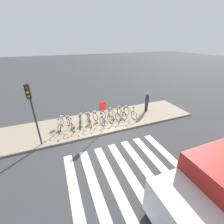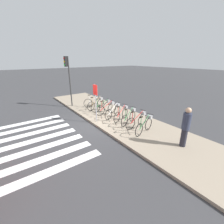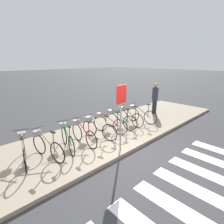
{
  "view_description": "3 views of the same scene",
  "coord_description": "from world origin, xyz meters",
  "px_view_note": "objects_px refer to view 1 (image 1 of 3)",
  "views": [
    {
      "loc": [
        -2.77,
        -8.31,
        6.09
      ],
      "look_at": [
        1.1,
        1.39,
        0.95
      ],
      "focal_mm": 24.0,
      "sensor_mm": 36.0,
      "label": 1
    },
    {
      "loc": [
        7.52,
        -4.03,
        3.83
      ],
      "look_at": [
        1.34,
        0.5,
        1.09
      ],
      "focal_mm": 24.0,
      "sensor_mm": 36.0,
      "label": 2
    },
    {
      "loc": [
        -4.1,
        -3.55,
        3.17
      ],
      "look_at": [
        0.38,
        1.15,
        1.25
      ],
      "focal_mm": 28.0,
      "sensor_mm": 36.0,
      "label": 3
    }
  ],
  "objects_px": {
    "parked_bicycle_2": "(80,120)",
    "parked_bicycle_8": "(130,112)",
    "traffic_light": "(31,104)",
    "sign_post": "(103,112)",
    "parked_bicycle_4": "(98,117)",
    "parked_bicycle_5": "(106,115)",
    "parked_bicycle_0": "(61,123)",
    "parked_bicycle_7": "(121,112)",
    "pedestrian": "(147,101)",
    "parked_bicycle_6": "(114,114)",
    "parked_bicycle_3": "(89,119)",
    "parked_bicycle_1": "(70,123)"
  },
  "relations": [
    {
      "from": "parked_bicycle_4",
      "to": "traffic_light",
      "type": "distance_m",
      "value": 4.9
    },
    {
      "from": "parked_bicycle_1",
      "to": "parked_bicycle_3",
      "type": "xyz_separation_m",
      "value": [
        1.42,
        0.02,
        0.0
      ]
    },
    {
      "from": "parked_bicycle_0",
      "to": "parked_bicycle_7",
      "type": "height_order",
      "value": "same"
    },
    {
      "from": "parked_bicycle_1",
      "to": "parked_bicycle_2",
      "type": "height_order",
      "value": "same"
    },
    {
      "from": "parked_bicycle_0",
      "to": "traffic_light",
      "type": "height_order",
      "value": "traffic_light"
    },
    {
      "from": "parked_bicycle_0",
      "to": "pedestrian",
      "type": "xyz_separation_m",
      "value": [
        7.43,
        0.21,
        0.51
      ]
    },
    {
      "from": "parked_bicycle_7",
      "to": "pedestrian",
      "type": "bearing_deg",
      "value": 4.57
    },
    {
      "from": "parked_bicycle_1",
      "to": "pedestrian",
      "type": "xyz_separation_m",
      "value": [
        6.82,
        0.4,
        0.51
      ]
    },
    {
      "from": "parked_bicycle_6",
      "to": "parked_bicycle_7",
      "type": "bearing_deg",
      "value": 1.39
    },
    {
      "from": "parked_bicycle_2",
      "to": "parked_bicycle_3",
      "type": "xyz_separation_m",
      "value": [
        0.63,
        -0.05,
        0.0
      ]
    },
    {
      "from": "parked_bicycle_0",
      "to": "parked_bicycle_6",
      "type": "bearing_deg",
      "value": -0.25
    },
    {
      "from": "parked_bicycle_8",
      "to": "parked_bicycle_0",
      "type": "bearing_deg",
      "value": 178.14
    },
    {
      "from": "parked_bicycle_0",
      "to": "traffic_light",
      "type": "distance_m",
      "value": 3.09
    },
    {
      "from": "parked_bicycle_1",
      "to": "parked_bicycle_3",
      "type": "relative_size",
      "value": 0.99
    },
    {
      "from": "parked_bicycle_6",
      "to": "parked_bicycle_7",
      "type": "xyz_separation_m",
      "value": [
        0.68,
        0.02,
        0.0
      ]
    },
    {
      "from": "parked_bicycle_4",
      "to": "parked_bicycle_5",
      "type": "xyz_separation_m",
      "value": [
        0.7,
        0.11,
        0.0
      ]
    },
    {
      "from": "parked_bicycle_8",
      "to": "pedestrian",
      "type": "distance_m",
      "value": 2.01
    },
    {
      "from": "parked_bicycle_0",
      "to": "traffic_light",
      "type": "xyz_separation_m",
      "value": [
        -1.32,
        -1.54,
        2.33
      ]
    },
    {
      "from": "sign_post",
      "to": "parked_bicycle_0",
      "type": "bearing_deg",
      "value": 151.35
    },
    {
      "from": "parked_bicycle_4",
      "to": "parked_bicycle_6",
      "type": "relative_size",
      "value": 1.01
    },
    {
      "from": "parked_bicycle_8",
      "to": "parked_bicycle_3",
      "type": "bearing_deg",
      "value": 179.93
    },
    {
      "from": "parked_bicycle_7",
      "to": "parked_bicycle_8",
      "type": "relative_size",
      "value": 1.02
    },
    {
      "from": "parked_bicycle_2",
      "to": "parked_bicycle_5",
      "type": "bearing_deg",
      "value": 2.18
    },
    {
      "from": "parked_bicycle_6",
      "to": "sign_post",
      "type": "xyz_separation_m",
      "value": [
        -1.41,
        -1.47,
        1.12
      ]
    },
    {
      "from": "parked_bicycle_1",
      "to": "parked_bicycle_7",
      "type": "height_order",
      "value": "same"
    },
    {
      "from": "parked_bicycle_7",
      "to": "pedestrian",
      "type": "height_order",
      "value": "pedestrian"
    },
    {
      "from": "parked_bicycle_8",
      "to": "parked_bicycle_5",
      "type": "bearing_deg",
      "value": 176.25
    },
    {
      "from": "parked_bicycle_3",
      "to": "pedestrian",
      "type": "height_order",
      "value": "pedestrian"
    },
    {
      "from": "parked_bicycle_6",
      "to": "parked_bicycle_8",
      "type": "distance_m",
      "value": 1.39
    },
    {
      "from": "parked_bicycle_3",
      "to": "parked_bicycle_5",
      "type": "xyz_separation_m",
      "value": [
        1.43,
        0.13,
        0.0
      ]
    },
    {
      "from": "parked_bicycle_2",
      "to": "sign_post",
      "type": "height_order",
      "value": "sign_post"
    },
    {
      "from": "parked_bicycle_0",
      "to": "parked_bicycle_7",
      "type": "xyz_separation_m",
      "value": [
        4.82,
        -0.0,
        0.0
      ]
    },
    {
      "from": "parked_bicycle_3",
      "to": "parked_bicycle_4",
      "type": "relative_size",
      "value": 1.04
    },
    {
      "from": "parked_bicycle_2",
      "to": "parked_bicycle_8",
      "type": "relative_size",
      "value": 0.99
    },
    {
      "from": "traffic_light",
      "to": "sign_post",
      "type": "bearing_deg",
      "value": 0.65
    },
    {
      "from": "traffic_light",
      "to": "parked_bicycle_4",
      "type": "bearing_deg",
      "value": 18.69
    },
    {
      "from": "sign_post",
      "to": "parked_bicycle_1",
      "type": "bearing_deg",
      "value": 148.46
    },
    {
      "from": "parked_bicycle_2",
      "to": "parked_bicycle_6",
      "type": "height_order",
      "value": "same"
    },
    {
      "from": "parked_bicycle_6",
      "to": "pedestrian",
      "type": "distance_m",
      "value": 3.34
    },
    {
      "from": "parked_bicycle_4",
      "to": "traffic_light",
      "type": "height_order",
      "value": "traffic_light"
    },
    {
      "from": "parked_bicycle_4",
      "to": "parked_bicycle_7",
      "type": "xyz_separation_m",
      "value": [
        2.05,
        0.15,
        0.0
      ]
    },
    {
      "from": "parked_bicycle_3",
      "to": "parked_bicycle_4",
      "type": "bearing_deg",
      "value": 1.66
    },
    {
      "from": "pedestrian",
      "to": "parked_bicycle_2",
      "type": "bearing_deg",
      "value": -176.87
    },
    {
      "from": "traffic_light",
      "to": "sign_post",
      "type": "height_order",
      "value": "traffic_light"
    },
    {
      "from": "parked_bicycle_2",
      "to": "pedestrian",
      "type": "bearing_deg",
      "value": 3.13
    },
    {
      "from": "parked_bicycle_7",
      "to": "parked_bicycle_5",
      "type": "bearing_deg",
      "value": -178.2
    },
    {
      "from": "pedestrian",
      "to": "sign_post",
      "type": "distance_m",
      "value": 5.03
    },
    {
      "from": "parked_bicycle_2",
      "to": "parked_bicycle_8",
      "type": "bearing_deg",
      "value": -0.78
    },
    {
      "from": "parked_bicycle_0",
      "to": "traffic_light",
      "type": "bearing_deg",
      "value": -130.71
    },
    {
      "from": "parked_bicycle_2",
      "to": "sign_post",
      "type": "distance_m",
      "value": 2.21
    }
  ]
}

